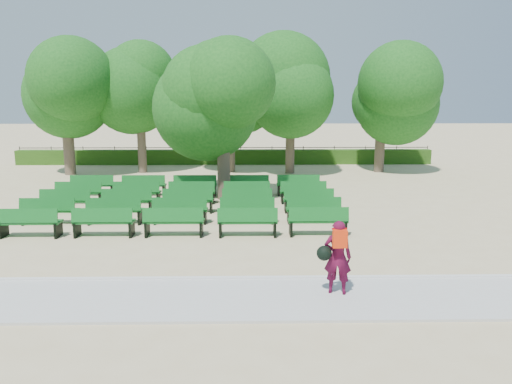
# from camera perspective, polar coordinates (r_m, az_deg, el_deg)

# --- Properties ---
(ground) EXTENTS (120.00, 120.00, 0.00)m
(ground) POSITION_cam_1_polar(r_m,az_deg,el_deg) (17.89, -5.52, -2.87)
(ground) COLOR tan
(paving) EXTENTS (30.00, 2.20, 0.06)m
(paving) POSITION_cam_1_polar(r_m,az_deg,el_deg) (10.87, -8.57, -12.08)
(paving) COLOR #B9BAB5
(paving) RESTS_ON ground
(curb) EXTENTS (30.00, 0.12, 0.10)m
(curb) POSITION_cam_1_polar(r_m,az_deg,el_deg) (11.93, -7.85, -9.83)
(curb) COLOR silver
(curb) RESTS_ON ground
(hedge) EXTENTS (26.00, 0.70, 0.90)m
(hedge) POSITION_cam_1_polar(r_m,az_deg,el_deg) (31.58, -3.59, 4.02)
(hedge) COLOR #2A5215
(hedge) RESTS_ON ground
(fence) EXTENTS (26.00, 0.10, 1.02)m
(fence) POSITION_cam_1_polar(r_m,az_deg,el_deg) (32.03, -3.54, 3.31)
(fence) COLOR black
(fence) RESTS_ON ground
(tree_line) EXTENTS (21.80, 6.80, 7.04)m
(tree_line) POSITION_cam_1_polar(r_m,az_deg,el_deg) (27.68, -3.93, 2.09)
(tree_line) COLOR #1D5D1A
(tree_line) RESTS_ON ground
(bench_array) EXTENTS (1.86, 0.66, 1.16)m
(bench_array) POSITION_cam_1_polar(r_m,az_deg,el_deg) (18.69, -7.83, -2.02)
(bench_array) COLOR #11611E
(bench_array) RESTS_ON ground
(tree_among) EXTENTS (4.56, 4.56, 6.23)m
(tree_among) POSITION_cam_1_polar(r_m,az_deg,el_deg) (20.54, -3.81, 10.64)
(tree_among) COLOR brown
(tree_among) RESTS_ON ground
(person) EXTENTS (0.80, 0.52, 1.61)m
(person) POSITION_cam_1_polar(r_m,az_deg,el_deg) (10.87, 9.21, -7.24)
(person) COLOR #4E0B26
(person) RESTS_ON ground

